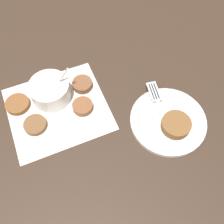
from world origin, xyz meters
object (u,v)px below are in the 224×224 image
sauce_bowl (51,91)px  fritter_on_plate (176,125)px  serving_plate (168,120)px  fork (158,102)px

sauce_bowl → fritter_on_plate: bearing=-49.1°
serving_plate → fritter_on_plate: (0.00, -0.03, 0.02)m
serving_plate → fork: (0.01, 0.06, 0.01)m
fork → fritter_on_plate: bearing=-93.9°
serving_plate → fork: size_ratio=1.21×
sauce_bowl → fork: bearing=-37.6°
sauce_bowl → fritter_on_plate: size_ratio=1.56×
fritter_on_plate → sauce_bowl: bearing=130.9°
serving_plate → fork: fork is taller
serving_plate → fritter_on_plate: fritter_on_plate is taller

